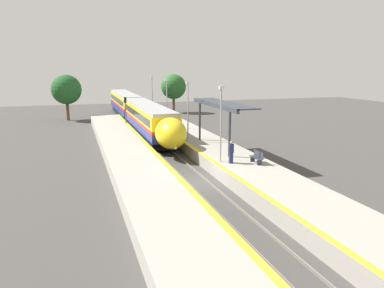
{
  "coord_description": "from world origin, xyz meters",
  "views": [
    {
      "loc": [
        -7.96,
        -23.92,
        8.06
      ],
      "look_at": [
        0.57,
        3.1,
        2.16
      ],
      "focal_mm": 35.0,
      "sensor_mm": 36.0,
      "label": 1
    }
  ],
  "objects_px": {
    "lamppost_farthest": "(152,95)",
    "lamppost_mid": "(188,107)",
    "train": "(136,111)",
    "person_waiting": "(231,152)",
    "platform_bench": "(257,157)",
    "lamppost_near": "(221,119)",
    "lamppost_far": "(167,100)",
    "railway_signal": "(126,111)"
  },
  "relations": [
    {
      "from": "train",
      "to": "platform_bench",
      "type": "distance_m",
      "value": 26.45
    },
    {
      "from": "person_waiting",
      "to": "railway_signal",
      "type": "height_order",
      "value": "railway_signal"
    },
    {
      "from": "lamppost_farthest",
      "to": "lamppost_mid",
      "type": "bearing_deg",
      "value": -90.0
    },
    {
      "from": "lamppost_farthest",
      "to": "lamppost_far",
      "type": "bearing_deg",
      "value": -90.0
    },
    {
      "from": "person_waiting",
      "to": "platform_bench",
      "type": "bearing_deg",
      "value": -18.08
    },
    {
      "from": "platform_bench",
      "to": "lamppost_near",
      "type": "xyz_separation_m",
      "value": [
        -2.41,
        1.24,
        2.75
      ]
    },
    {
      "from": "person_waiting",
      "to": "lamppost_near",
      "type": "distance_m",
      "value": 2.51
    },
    {
      "from": "lamppost_mid",
      "to": "lamppost_farthest",
      "type": "height_order",
      "value": "same"
    },
    {
      "from": "railway_signal",
      "to": "lamppost_near",
      "type": "bearing_deg",
      "value": -78.76
    },
    {
      "from": "lamppost_mid",
      "to": "lamppost_far",
      "type": "xyz_separation_m",
      "value": [
        0.0,
        8.37,
        0.0
      ]
    },
    {
      "from": "lamppost_mid",
      "to": "lamppost_far",
      "type": "height_order",
      "value": "same"
    },
    {
      "from": "railway_signal",
      "to": "lamppost_far",
      "type": "height_order",
      "value": "lamppost_far"
    },
    {
      "from": "platform_bench",
      "to": "lamppost_far",
      "type": "distance_m",
      "value": 18.36
    },
    {
      "from": "person_waiting",
      "to": "railway_signal",
      "type": "xyz_separation_m",
      "value": [
        -4.77,
        21.74,
        0.76
      ]
    },
    {
      "from": "lamppost_near",
      "to": "lamppost_mid",
      "type": "height_order",
      "value": "same"
    },
    {
      "from": "person_waiting",
      "to": "lamppost_mid",
      "type": "xyz_separation_m",
      "value": [
        -0.58,
        9.02,
        2.35
      ]
    },
    {
      "from": "train",
      "to": "lamppost_mid",
      "type": "relative_size",
      "value": 7.31
    },
    {
      "from": "platform_bench",
      "to": "person_waiting",
      "type": "xyz_separation_m",
      "value": [
        -1.83,
        0.6,
        0.4
      ]
    },
    {
      "from": "person_waiting",
      "to": "lamppost_near",
      "type": "height_order",
      "value": "lamppost_near"
    },
    {
      "from": "lamppost_far",
      "to": "person_waiting",
      "type": "bearing_deg",
      "value": -88.1
    },
    {
      "from": "person_waiting",
      "to": "lamppost_far",
      "type": "relative_size",
      "value": 0.3
    },
    {
      "from": "train",
      "to": "lamppost_near",
      "type": "height_order",
      "value": "lamppost_near"
    },
    {
      "from": "person_waiting",
      "to": "lamppost_farthest",
      "type": "bearing_deg",
      "value": 91.29
    },
    {
      "from": "lamppost_far",
      "to": "lamppost_farthest",
      "type": "xyz_separation_m",
      "value": [
        0.0,
        8.37,
        0.0
      ]
    },
    {
      "from": "person_waiting",
      "to": "railway_signal",
      "type": "relative_size",
      "value": 0.38
    },
    {
      "from": "platform_bench",
      "to": "lamppost_far",
      "type": "height_order",
      "value": "lamppost_far"
    },
    {
      "from": "railway_signal",
      "to": "lamppost_farthest",
      "type": "bearing_deg",
      "value": 43.81
    },
    {
      "from": "platform_bench",
      "to": "lamppost_near",
      "type": "relative_size",
      "value": 0.26
    },
    {
      "from": "platform_bench",
      "to": "railway_signal",
      "type": "distance_m",
      "value": 23.33
    },
    {
      "from": "platform_bench",
      "to": "lamppost_mid",
      "type": "relative_size",
      "value": 0.26
    },
    {
      "from": "lamppost_near",
      "to": "train",
      "type": "bearing_deg",
      "value": 95.24
    },
    {
      "from": "platform_bench",
      "to": "lamppost_farthest",
      "type": "bearing_deg",
      "value": 95.22
    },
    {
      "from": "train",
      "to": "person_waiting",
      "type": "relative_size",
      "value": 24.72
    },
    {
      "from": "train",
      "to": "lamppost_farthest",
      "type": "bearing_deg",
      "value": 8.5
    },
    {
      "from": "lamppost_farthest",
      "to": "person_waiting",
      "type": "bearing_deg",
      "value": -88.71
    },
    {
      "from": "platform_bench",
      "to": "person_waiting",
      "type": "bearing_deg",
      "value": 161.92
    },
    {
      "from": "railway_signal",
      "to": "lamppost_near",
      "type": "relative_size",
      "value": 0.77
    },
    {
      "from": "platform_bench",
      "to": "lamppost_farthest",
      "type": "xyz_separation_m",
      "value": [
        -2.41,
        26.36,
        2.75
      ]
    },
    {
      "from": "train",
      "to": "railway_signal",
      "type": "relative_size",
      "value": 9.51
    },
    {
      "from": "person_waiting",
      "to": "lamppost_mid",
      "type": "distance_m",
      "value": 9.34
    },
    {
      "from": "person_waiting",
      "to": "lamppost_farthest",
      "type": "distance_m",
      "value": 25.88
    },
    {
      "from": "railway_signal",
      "to": "person_waiting",
      "type": "bearing_deg",
      "value": -77.63
    }
  ]
}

